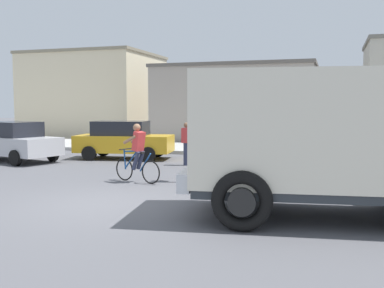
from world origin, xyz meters
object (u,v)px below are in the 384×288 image
at_px(traffic_light_pole, 204,112).
at_px(pedestrian_near_kerb, 186,143).
at_px(truck_foreground, 326,135).
at_px(car_red_near, 124,140).
at_px(cyclist, 137,153).
at_px(car_far_side, 14,141).
at_px(car_white_mid, 303,149).

distance_m(traffic_light_pole, pedestrian_near_kerb, 3.90).
bearing_deg(truck_foreground, pedestrian_near_kerb, 127.68).
distance_m(car_red_near, pedestrian_near_kerb, 3.40).
bearing_deg(cyclist, pedestrian_near_kerb, 87.31).
bearing_deg(cyclist, truck_foreground, -26.62).
height_order(car_far_side, pedestrian_near_kerb, pedestrian_near_kerb).
xyz_separation_m(car_red_near, car_white_mid, (7.51, -1.78, 0.00)).
bearing_deg(pedestrian_near_kerb, car_white_mid, -8.02).
xyz_separation_m(traffic_light_pole, car_far_side, (-8.67, 2.38, -1.25)).
bearing_deg(pedestrian_near_kerb, car_red_near, 159.87).
distance_m(truck_foreground, cyclist, 6.00).
height_order(truck_foreground, pedestrian_near_kerb, truck_foreground).
relative_size(car_red_near, car_far_side, 0.98).
bearing_deg(car_red_near, car_far_side, -151.09).
relative_size(truck_foreground, traffic_light_pole, 1.78).
bearing_deg(truck_foreground, car_far_side, 154.85).
relative_size(truck_foreground, car_red_near, 1.35).
relative_size(car_red_near, car_white_mid, 0.99).
bearing_deg(truck_foreground, cyclist, 153.38).
distance_m(cyclist, car_white_mid, 5.62).
bearing_deg(traffic_light_pole, cyclist, -160.31).
bearing_deg(cyclist, car_far_side, 156.02).
xyz_separation_m(traffic_light_pole, pedestrian_near_kerb, (-1.66, 3.31, -1.22)).
xyz_separation_m(car_white_mid, pedestrian_near_kerb, (-4.31, 0.61, 0.03)).
bearing_deg(car_white_mid, traffic_light_pole, -134.49).
relative_size(cyclist, pedestrian_near_kerb, 1.06).
bearing_deg(car_red_near, traffic_light_pole, -42.76).
relative_size(car_far_side, pedestrian_near_kerb, 2.67).
bearing_deg(car_red_near, pedestrian_near_kerb, -20.13).
bearing_deg(car_white_mid, car_red_near, 166.67).
distance_m(truck_foreground, car_red_near, 11.44).
bearing_deg(car_white_mid, car_far_side, -178.33).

